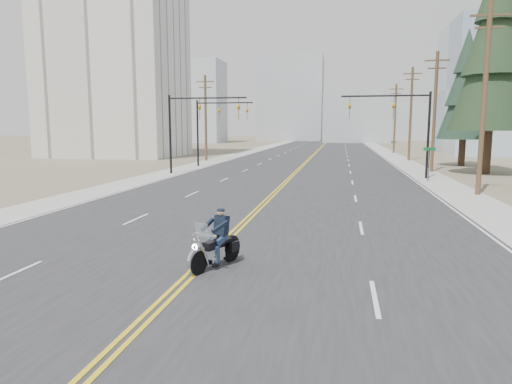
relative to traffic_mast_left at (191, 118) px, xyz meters
name	(u,v)px	position (x,y,z in m)	size (l,w,h in m)	color
ground_plane	(103,362)	(8.98, -32.00, -4.94)	(400.00, 400.00, 0.00)	#776D56
road	(316,152)	(8.98, 38.00, -4.93)	(20.00, 200.00, 0.01)	#303033
sidewalk_left	(249,152)	(-2.52, 38.00, -4.93)	(3.00, 200.00, 0.01)	#A5A5A0
sidewalk_right	(387,153)	(20.48, 38.00, -4.93)	(3.00, 200.00, 0.01)	#A5A5A0
traffic_mast_left	(191,118)	(0.00, 0.00, 0.00)	(7.10, 0.26, 7.00)	black
traffic_mast_right	(403,118)	(17.95, 0.00, 0.00)	(7.10, 0.26, 7.00)	black
traffic_mast_far	(213,121)	(-0.33, 8.00, -0.06)	(6.10, 0.26, 7.00)	black
street_sign	(429,158)	(19.78, -2.00, -3.13)	(0.90, 0.06, 2.62)	black
utility_pole_b	(484,97)	(21.48, -9.00, 1.05)	(2.20, 0.30, 11.50)	brown
utility_pole_c	(435,110)	(21.48, 6.00, 0.79)	(2.20, 0.30, 11.00)	brown
utility_pole_d	(411,113)	(21.48, 21.00, 1.05)	(2.20, 0.30, 11.50)	brown
utility_pole_e	(395,117)	(21.48, 38.00, 0.79)	(2.20, 0.30, 11.00)	brown
utility_pole_left	(206,117)	(-3.52, 16.00, 0.54)	(2.20, 0.30, 10.50)	brown
apartment_block	(114,50)	(-19.02, 23.00, 10.06)	(18.00, 14.00, 30.00)	silver
haze_bldg_a	(197,102)	(-26.02, 83.00, 6.06)	(14.00, 12.00, 22.00)	#B7BCC6
haze_bldg_b	(356,117)	(16.98, 93.00, 2.06)	(18.00, 14.00, 14.00)	#ADB2B7
haze_bldg_c	(498,106)	(48.98, 78.00, 4.06)	(16.00, 12.00, 18.00)	#B7BCC6
haze_bldg_d	(291,99)	(-3.02, 108.00, 8.06)	(20.00, 15.00, 26.00)	#ADB2B7
haze_bldg_e	(407,122)	(33.98, 118.00, 1.06)	(14.00, 14.00, 12.00)	#B7BCC6
haze_bldg_f	(166,115)	(-41.02, 98.00, 3.06)	(12.00, 12.00, 16.00)	#ADB2B7
motorcyclist	(215,239)	(9.46, -26.28, -4.05)	(0.97, 2.27, 1.77)	black
conifer_tall	(495,46)	(25.94, 4.97, 6.20)	(6.98, 6.98, 19.39)	#382619
conifer_far	(466,88)	(26.01, 13.95, 3.39)	(5.42, 5.42, 14.52)	#382619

